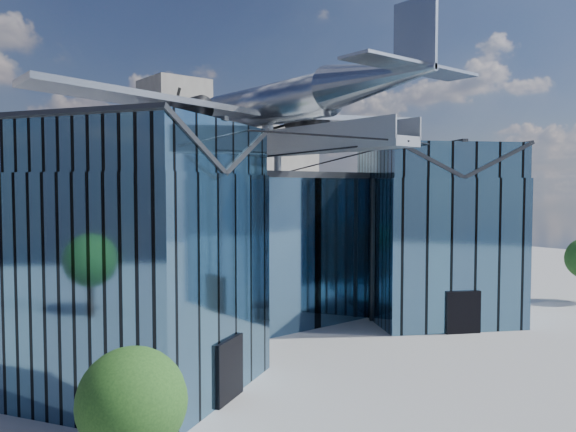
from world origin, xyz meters
TOP-DOWN VIEW (x-y plane):
  - ground_plane at (0.00, 0.00)m, footprint 120.00×120.00m
  - museum at (0.00, 5.82)m, footprint 32.88×24.50m
  - bg_towers at (1.45, 50.49)m, footprint 77.00×24.50m
  - tree_plaza_w at (-15.04, -9.84)m, footprint 3.64×3.64m
  - tree_side_e at (23.71, 14.13)m, footprint 4.37×4.37m

SIDE VIEW (x-z plane):
  - ground_plane at x=0.00m, z-range 0.00..0.00m
  - tree_plaza_w at x=-15.04m, z-range 0.82..5.47m
  - tree_side_e at x=23.71m, z-range 1.06..7.05m
  - museum at x=0.00m, z-range -3.26..14.34m
  - bg_towers at x=1.45m, z-range -2.99..23.01m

